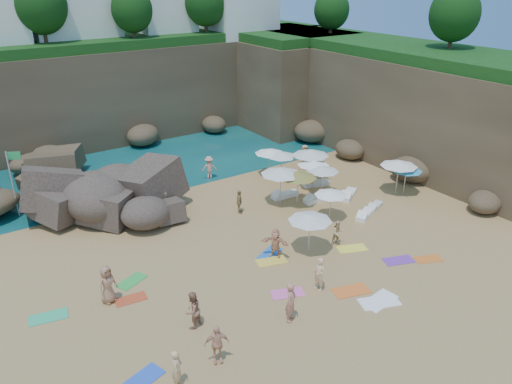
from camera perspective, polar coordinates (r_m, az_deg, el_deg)
ground at (r=27.49m, az=0.06°, el=-6.90°), size 120.00×120.00×0.00m
seawater at (r=53.14m, az=-18.59°, el=7.44°), size 120.00×120.00×0.00m
cliff_back at (r=48.10m, az=-15.15°, el=11.14°), size 44.00×8.00×8.00m
cliff_right at (r=43.56m, az=15.22°, el=9.82°), size 8.00×30.00×8.00m
cliff_corner at (r=50.75m, az=3.34°, el=12.56°), size 10.00×12.00×8.00m
clifftop_buildings at (r=48.17m, az=-15.34°, el=19.89°), size 28.48×9.48×7.00m
clifftop_trees at (r=43.05m, az=-9.91°, el=19.95°), size 35.60×23.82×4.40m
rock_outcrop at (r=32.16m, az=-17.43°, el=-3.21°), size 9.05×7.94×3.02m
flag_pole at (r=33.71m, az=-26.01°, el=1.75°), size 0.81×0.34×4.27m
parasol_0 at (r=36.80m, az=1.57°, el=4.68°), size 2.20×2.20×2.08m
parasol_1 at (r=32.10m, az=2.85°, el=2.37°), size 2.63×2.63×2.49m
parasol_2 at (r=33.82m, az=7.63°, el=2.64°), size 2.18×2.18×2.07m
parasol_3 at (r=36.32m, az=2.97°, el=4.33°), size 2.16×2.16×2.05m
parasol_5 at (r=34.68m, az=6.58°, el=3.35°), size 2.25×2.25×2.13m
parasol_6 at (r=32.05m, az=4.82°, el=1.98°), size 2.45×2.45×2.32m
parasol_7 at (r=35.63m, az=6.25°, el=4.50°), size 2.62×2.62×2.48m
parasol_8 at (r=30.61m, az=8.56°, el=-0.08°), size 2.02×2.02×1.91m
parasol_9 at (r=26.74m, az=6.20°, el=-2.92°), size 2.39×2.39×2.26m
parasol_10 at (r=35.21m, az=16.83°, el=2.61°), size 2.15×2.15×2.03m
parasol_11 at (r=35.06m, az=16.04°, el=3.16°), size 2.50×2.50×2.37m
lounger_0 at (r=33.89m, az=3.33°, el=-0.34°), size 1.93×0.73×0.30m
lounger_1 at (r=35.90m, az=6.86°, el=0.98°), size 2.05×1.13×0.30m
lounger_2 at (r=34.43m, az=10.52°, el=-0.31°), size 2.07×1.61×0.31m
lounger_3 at (r=33.18m, az=13.43°, el=-1.62°), size 1.63×1.06×0.24m
lounger_4 at (r=33.50m, az=6.98°, el=-0.79°), size 1.94×0.69×0.30m
lounger_5 at (r=31.92m, az=12.36°, el=-2.53°), size 1.91×1.33×0.28m
towel_0 at (r=20.57m, az=-12.87°, el=-20.17°), size 1.85×1.30×0.03m
towel_2 at (r=24.90m, az=10.81°, el=-11.02°), size 1.95×1.33×0.03m
towel_3 at (r=24.70m, az=-22.64°, el=-13.04°), size 1.78×1.12×0.03m
towel_4 at (r=26.69m, az=1.77°, el=-7.91°), size 1.76×1.21×0.03m
towel_5 at (r=24.44m, az=13.91°, el=-12.11°), size 2.08×1.52×0.03m
towel_6 at (r=27.81m, az=15.98°, el=-7.53°), size 1.79×1.31×0.03m
towel_7 at (r=24.65m, az=-14.12°, el=-11.79°), size 1.55×0.91×0.03m
towel_8 at (r=27.36m, az=1.60°, el=-7.04°), size 1.76×1.37×0.03m
towel_9 at (r=24.36m, az=3.62°, el=-11.48°), size 1.76×1.31×0.03m
towel_10 at (r=28.41m, az=19.10°, el=-7.24°), size 1.62×1.23×0.03m
towel_11 at (r=25.89m, az=-14.00°, el=-9.85°), size 1.73×1.33×0.03m
towel_12 at (r=28.32m, az=10.91°, el=-6.34°), size 1.81×1.35×0.03m
towel_13 at (r=24.54m, az=13.96°, el=-11.94°), size 1.94×1.17×0.03m
person_stand_0 at (r=19.58m, az=-9.00°, el=-19.31°), size 0.66×0.70×1.62m
person_stand_1 at (r=22.04m, az=-7.27°, el=-13.25°), size 1.04×0.94×1.74m
person_stand_2 at (r=36.79m, az=-5.38°, el=2.82°), size 1.19×0.79×1.71m
person_stand_3 at (r=31.43m, az=-1.92°, el=-1.11°), size 0.79×0.97×1.55m
person_stand_4 at (r=38.60m, az=5.57°, el=4.02°), size 1.07×0.90×1.92m
person_stand_5 at (r=31.57m, az=-10.47°, el=-1.18°), size 1.66×1.22×1.77m
person_stand_6 at (r=24.30m, az=7.25°, el=-9.32°), size 0.43×0.64×1.72m
person_lie_1 at (r=20.73m, az=-4.45°, el=-18.33°), size 1.52×1.94×0.42m
person_lie_2 at (r=24.62m, az=-16.43°, el=-11.47°), size 1.48×2.07×0.50m
person_lie_3 at (r=27.02m, az=2.21°, el=-6.98°), size 2.20×2.18×0.43m
person_lie_4 at (r=22.66m, az=3.97°, el=-13.95°), size 1.61×1.94×0.45m
person_lie_5 at (r=28.44m, az=9.27°, el=-5.47°), size 1.08×1.59×0.55m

